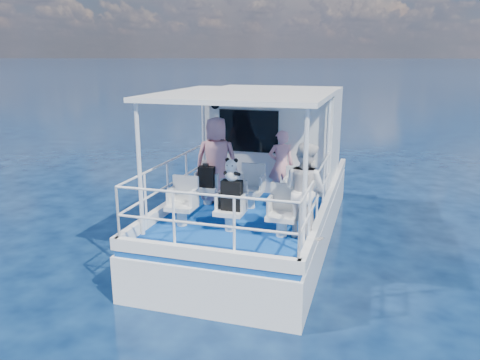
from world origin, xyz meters
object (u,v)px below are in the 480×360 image
(passenger_stbd_aft, at_px, (305,190))
(backpack_center, at_px, (232,195))
(panda, at_px, (232,170))
(passenger_port_fwd, at_px, (217,160))

(passenger_stbd_aft, xyz_separation_m, backpack_center, (-1.21, -0.10, -0.16))
(backpack_center, bearing_deg, panda, -77.74)
(passenger_stbd_aft, distance_m, panda, 1.25)
(passenger_port_fwd, xyz_separation_m, passenger_stbd_aft, (2.01, -1.38, -0.08))
(passenger_port_fwd, distance_m, backpack_center, 1.70)
(backpack_center, bearing_deg, passenger_stbd_aft, 4.57)
(passenger_stbd_aft, height_order, backpack_center, passenger_stbd_aft)
(passenger_port_fwd, bearing_deg, passenger_stbd_aft, 133.03)
(passenger_stbd_aft, relative_size, panda, 4.15)
(passenger_port_fwd, relative_size, passenger_stbd_aft, 1.10)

